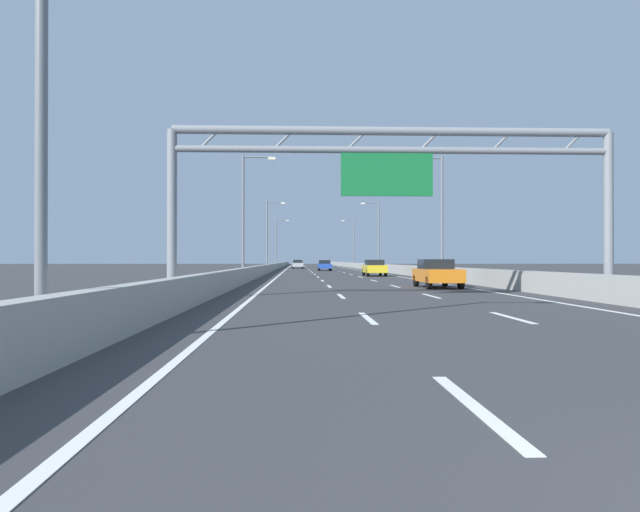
{
  "coord_description": "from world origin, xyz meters",
  "views": [
    {
      "loc": [
        -3.53,
        -2.33,
        1.44
      ],
      "look_at": [
        -1.24,
        58.76,
        1.85
      ],
      "focal_mm": 33.88,
      "sensor_mm": 36.0,
      "label": 1
    }
  ],
  "objects": [
    {
      "name": "blue_car",
      "position": [
        0.16,
        79.31,
        0.74
      ],
      "size": [
        1.72,
        4.39,
        1.44
      ],
      "color": "#2347AD",
      "rests_on": "ground_plane"
    },
    {
      "name": "lane_dash_right_1",
      "position": [
        1.8,
        12.5,
        0.01
      ],
      "size": [
        0.16,
        3.0,
        0.01
      ],
      "primitive_type": "cube",
      "color": "white",
      "rests_on": "ground_plane"
    },
    {
      "name": "lane_dash_right_2",
      "position": [
        1.8,
        21.5,
        0.01
      ],
      "size": [
        0.16,
        3.0,
        0.01
      ],
      "primitive_type": "cube",
      "color": "white",
      "rests_on": "ground_plane"
    },
    {
      "name": "lane_dash_left_10",
      "position": [
        -1.8,
        93.5,
        0.01
      ],
      "size": [
        0.16,
        3.0,
        0.01
      ],
      "primitive_type": "cube",
      "color": "white",
      "rests_on": "ground_plane"
    },
    {
      "name": "lane_dash_left_9",
      "position": [
        -1.8,
        84.5,
        0.01
      ],
      "size": [
        0.16,
        3.0,
        0.01
      ],
      "primitive_type": "cube",
      "color": "white",
      "rests_on": "ground_plane"
    },
    {
      "name": "lane_dash_left_5",
      "position": [
        -1.8,
        48.5,
        0.01
      ],
      "size": [
        0.16,
        3.0,
        0.01
      ],
      "primitive_type": "cube",
      "color": "white",
      "rests_on": "ground_plane"
    },
    {
      "name": "lane_dash_left_13",
      "position": [
        -1.8,
        120.5,
        0.01
      ],
      "size": [
        0.16,
        3.0,
        0.01
      ],
      "primitive_type": "cube",
      "color": "white",
      "rests_on": "ground_plane"
    },
    {
      "name": "silver_car",
      "position": [
        -3.45,
        98.57,
        0.73
      ],
      "size": [
        1.8,
        4.36,
        1.41
      ],
      "color": "#A8ADB2",
      "rests_on": "ground_plane"
    },
    {
      "name": "lane_dash_left_8",
      "position": [
        -1.8,
        75.5,
        0.01
      ],
      "size": [
        0.16,
        3.0,
        0.01
      ],
      "primitive_type": "cube",
      "color": "white",
      "rests_on": "ground_plane"
    },
    {
      "name": "streetlamp_left_far",
      "position": [
        -7.47,
        80.51,
        5.4
      ],
      "size": [
        2.58,
        0.28,
        9.5
      ],
      "color": "slate",
      "rests_on": "ground_plane"
    },
    {
      "name": "lane_dash_right_12",
      "position": [
        1.8,
        111.5,
        0.01
      ],
      "size": [
        0.16,
        3.0,
        0.01
      ],
      "primitive_type": "cube",
      "color": "white",
      "rests_on": "ground_plane"
    },
    {
      "name": "lane_dash_left_3",
      "position": [
        -1.8,
        30.5,
        0.01
      ],
      "size": [
        0.16,
        3.0,
        0.01
      ],
      "primitive_type": "cube",
      "color": "white",
      "rests_on": "ground_plane"
    },
    {
      "name": "barrier_right",
      "position": [
        6.9,
        110.0,
        0.47
      ],
      "size": [
        0.45,
        220.0,
        0.95
      ],
      "color": "#9E9E99",
      "rests_on": "ground_plane"
    },
    {
      "name": "lane_dash_left_7",
      "position": [
        -1.8,
        66.5,
        0.01
      ],
      "size": [
        0.16,
        3.0,
        0.01
      ],
      "primitive_type": "cube",
      "color": "white",
      "rests_on": "ground_plane"
    },
    {
      "name": "lane_dash_right_4",
      "position": [
        1.8,
        39.5,
        0.01
      ],
      "size": [
        0.16,
        3.0,
        0.01
      ],
      "primitive_type": "cube",
      "color": "white",
      "rests_on": "ground_plane"
    },
    {
      "name": "lane_dash_right_8",
      "position": [
        1.8,
        75.5,
        0.01
      ],
      "size": [
        0.16,
        3.0,
        0.01
      ],
      "primitive_type": "cube",
      "color": "white",
      "rests_on": "ground_plane"
    },
    {
      "name": "streetlamp_right_distant",
      "position": [
        7.47,
        116.95,
        5.4
      ],
      "size": [
        2.58,
        0.28,
        9.5
      ],
      "color": "slate",
      "rests_on": "ground_plane"
    },
    {
      "name": "lane_dash_right_5",
      "position": [
        1.8,
        48.5,
        0.01
      ],
      "size": [
        0.16,
        3.0,
        0.01
      ],
      "primitive_type": "cube",
      "color": "white",
      "rests_on": "ground_plane"
    },
    {
      "name": "streetlamp_right_mid",
      "position": [
        7.47,
        44.07,
        5.4
      ],
      "size": [
        2.58,
        0.28,
        9.5
      ],
      "color": "slate",
      "rests_on": "ground_plane"
    },
    {
      "name": "lane_dash_left_15",
      "position": [
        -1.8,
        138.5,
        0.01
      ],
      "size": [
        0.16,
        3.0,
        0.01
      ],
      "primitive_type": "cube",
      "color": "white",
      "rests_on": "ground_plane"
    },
    {
      "name": "lane_dash_left_2",
      "position": [
        -1.8,
        21.5,
        0.01
      ],
      "size": [
        0.16,
        3.0,
        0.01
      ],
      "primitive_type": "cube",
      "color": "white",
      "rests_on": "ground_plane"
    },
    {
      "name": "lane_dash_right_13",
      "position": [
        1.8,
        120.5,
        0.01
      ],
      "size": [
        0.16,
        3.0,
        0.01
      ],
      "primitive_type": "cube",
      "color": "white",
      "rests_on": "ground_plane"
    },
    {
      "name": "streetlamp_left_distant",
      "position": [
        -7.47,
        116.95,
        5.4
      ],
      "size": [
        2.58,
        0.28,
        9.5
      ],
      "color": "slate",
      "rests_on": "ground_plane"
    },
    {
      "name": "streetlamp_right_far",
      "position": [
        7.47,
        80.51,
        5.4
      ],
      "size": [
        2.58,
        0.28,
        9.5
      ],
      "color": "slate",
      "rests_on": "ground_plane"
    },
    {
      "name": "streetlamp_left_near",
      "position": [
        -7.47,
        7.63,
        5.4
      ],
      "size": [
        2.58,
        0.28,
        9.5
      ],
      "color": "slate",
      "rests_on": "ground_plane"
    },
    {
      "name": "lane_dash_left_14",
      "position": [
        -1.8,
        129.5,
        0.01
      ],
      "size": [
        0.16,
        3.0,
        0.01
      ],
      "primitive_type": "cube",
      "color": "white",
      "rests_on": "ground_plane"
    },
    {
      "name": "lane_dash_right_3",
      "position": [
        1.8,
        30.5,
        0.01
      ],
      "size": [
        0.16,
        3.0,
        0.01
      ],
      "primitive_type": "cube",
      "color": "white",
      "rests_on": "ground_plane"
    },
    {
      "name": "edge_line_left",
      "position": [
        -5.25,
        88.0,
        0.01
      ],
      "size": [
        0.16,
        176.0,
        0.01
      ],
      "primitive_type": "cube",
      "color": "white",
      "rests_on": "ground_plane"
    },
    {
      "name": "sign_gantry",
      "position": [
        -0.03,
        19.78,
        4.85
      ],
      "size": [
        16.56,
        0.36,
        6.36
      ],
      "color": "gray",
      "rests_on": "ground_plane"
    },
    {
      "name": "ground_plane",
      "position": [
        0.0,
        100.0,
        0.0
      ],
      "size": [
        260.0,
        260.0,
        0.0
      ],
      "primitive_type": "plane",
      "color": "#38383A"
    },
    {
      "name": "lane_dash_left_4",
      "position": [
        -1.8,
        39.5,
        0.01
      ],
      "size": [
        0.16,
        3.0,
        0.01
      ],
      "primitive_type": "cube",
      "color": "white",
      "rests_on": "ground_plane"
    },
    {
      "name": "lane_dash_right_10",
      "position": [
        1.8,
        93.5,
        0.01
      ],
      "size": [
        0.16,
        3.0,
        0.01
      ],
      "primitive_type": "cube",
      "color": "white",
      "rests_on": "ground_plane"
    },
    {
      "name": "green_car",
      "position": [
        -3.59,
        115.36,
        0.76
      ],
      "size": [
        1.78,
        4.22,
        1.48
      ],
      "color": "#1E7A38",
      "rests_on": "ground_plane"
    },
    {
      "name": "lane_dash_right_11",
      "position": [
        1.8,
        102.5,
        0.01
      ],
      "size": [
        0.16,
        3.0,
        0.01
      ],
      "primitive_type": "cube",
      "color": "white",
      "rests_on": "ground_plane"
    },
    {
      "name": "lane_dash_right_7",
      "position": [
        1.8,
        66.5,
        0.01
      ],
      "size": [
        0.16,
        3.0,
        0.01
      ],
      "primitive_type": "cube",
      "color": "white",
      "rests_on": "ground_plane"
    },
    {
      "name": "edge_line_right",
      "position": [
        5.25,
        88.0,
        0.01
      ],
      "size": [
        0.16,
        176.0,
        0.01
      ],
      "primitive_type": "cube",
      "color": "white",
      "rests_on": "ground_plane"
    },
    {
      "name": "lane_dash_right_14",
      "position": [
        1.8,
        129.5,
        0.01
      ],
      "size": [
        0.16,
        3.0,
        0.01
      ],
      "primitive_type": "cube",
      "color": "white",
      "rests_on": "ground_plane"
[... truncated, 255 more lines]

